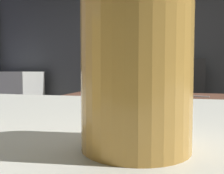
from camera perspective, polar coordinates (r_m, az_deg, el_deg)
The scene contains 11 objects.
wall_back at distance 3.54m, azimuth 11.15°, elevation 7.73°, with size 5.20×0.10×2.70m, color #4A4C51.
prep_counter at distance 2.19m, azimuth 17.78°, elevation -13.58°, with size 2.10×0.60×0.89m, color brown.
back_shelf at distance 3.28m, azimuth 12.38°, elevation -4.77°, with size 0.86×0.36×1.23m, color #333435.
mini_fridge at distance 3.85m, azimuth -21.22°, elevation -4.85°, with size 0.67×0.58×1.08m.
bartender at distance 1.65m, azimuth 8.88°, elevation -0.31°, with size 0.43×0.52×1.68m.
mixing_bowl at distance 2.22m, azimuth 2.51°, elevation -0.88°, with size 0.18×0.18×0.05m, color #CE522C.
chefs_knife at distance 2.06m, azimuth 17.85°, elevation -1.97°, with size 0.24×0.03×0.01m, color silver.
pint_glass_near at distance 0.18m, azimuth 5.49°, elevation 6.27°, with size 0.08×0.08×0.13m.
bottle_olive_oil at distance 3.19m, azimuth 11.04°, elevation 7.87°, with size 0.05×0.05×0.24m.
bottle_vinegar at distance 3.25m, azimuth 16.19°, elevation 7.67°, with size 0.07×0.07×0.24m.
bottle_soy at distance 3.31m, azimuth 6.02°, elevation 7.82°, with size 0.05×0.05×0.26m.
Camera 1 is at (0.23, -1.32, 1.08)m, focal length 40.45 mm.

